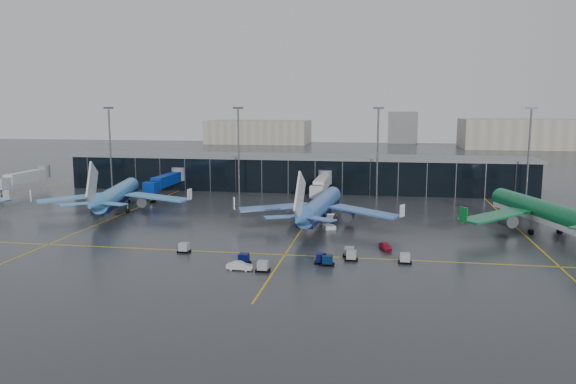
% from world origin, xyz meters
% --- Properties ---
extents(ground, '(600.00, 600.00, 0.00)m').
position_xyz_m(ground, '(0.00, 0.00, 0.00)').
color(ground, '#282B2D').
rests_on(ground, ground).
extents(terminal_pier, '(142.00, 17.00, 10.70)m').
position_xyz_m(terminal_pier, '(0.00, 62.00, 5.42)').
color(terminal_pier, black).
rests_on(terminal_pier, ground).
extents(jet_bridges, '(94.00, 27.50, 7.20)m').
position_xyz_m(jet_bridges, '(-35.00, 42.99, 4.55)').
color(jet_bridges, '#595B60').
rests_on(jet_bridges, ground).
extents(flood_masts, '(203.00, 0.50, 25.50)m').
position_xyz_m(flood_masts, '(5.00, 50.00, 13.81)').
color(flood_masts, '#595B60').
rests_on(flood_masts, ground).
extents(distant_hangars, '(260.00, 71.00, 22.00)m').
position_xyz_m(distant_hangars, '(49.94, 270.08, 8.79)').
color(distant_hangars, '#B2AD99').
rests_on(distant_hangars, ground).
extents(taxi_lines, '(220.00, 120.00, 0.02)m').
position_xyz_m(taxi_lines, '(10.00, 10.61, 0.01)').
color(taxi_lines, gold).
rests_on(taxi_lines, ground).
extents(airliner_arkefly, '(47.30, 51.35, 13.51)m').
position_xyz_m(airliner_arkefly, '(-37.72, 18.44, 6.75)').
color(airliner_arkefly, '#3C85C6').
rests_on(airliner_arkefly, ground).
extents(airliner_klm_near, '(41.06, 45.79, 13.12)m').
position_xyz_m(airliner_klm_near, '(13.21, 11.42, 6.56)').
color(airliner_klm_near, '#396BBC').
rests_on(airliner_klm_near, ground).
extents(airliner_aer_lingus, '(51.62, 55.41, 14.10)m').
position_xyz_m(airliner_aer_lingus, '(58.70, 11.89, 7.05)').
color(airliner_aer_lingus, '#0C6B38').
rests_on(airliner_aer_lingus, ground).
extents(baggage_carts, '(40.53, 12.61, 1.70)m').
position_xyz_m(baggage_carts, '(14.11, -18.95, 0.76)').
color(baggage_carts, black).
rests_on(baggage_carts, ground).
extents(mobile_airstair, '(3.26, 3.80, 3.45)m').
position_xyz_m(mobile_airstair, '(15.54, 7.52, 0.77)').
color(mobile_airstair, silver).
rests_on(mobile_airstair, ground).
extents(service_van_red, '(2.63, 4.15, 1.32)m').
position_xyz_m(service_van_red, '(27.27, -8.61, 0.66)').
color(service_van_red, '#A60C29').
rests_on(service_van_red, ground).
extents(service_van_white, '(4.24, 1.62, 1.38)m').
position_xyz_m(service_van_white, '(4.52, -25.19, 0.69)').
color(service_van_white, silver).
rests_on(service_van_white, ground).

